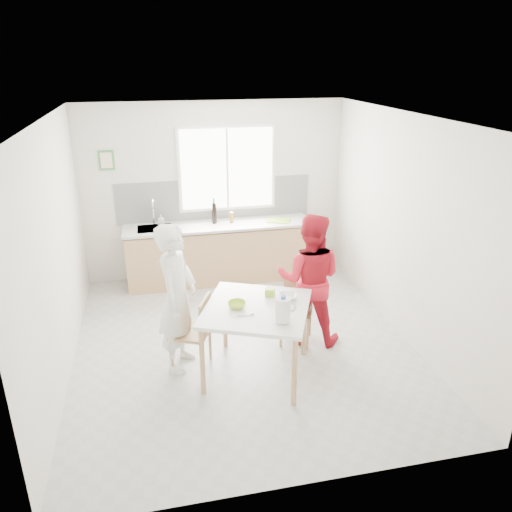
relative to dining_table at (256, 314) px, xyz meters
The scene contains 21 objects.
ground 0.98m from the dining_table, 92.68° to the left, with size 4.50×4.50×0.00m, color #B7B7B2.
room_shell 1.10m from the dining_table, 92.68° to the left, with size 4.50×4.50×4.50m.
window 3.02m from the dining_table, 86.59° to the left, with size 1.50×0.06×1.30m.
backsplash 2.91m from the dining_table, 90.59° to the left, with size 3.00×0.02×0.65m, color white.
picture_frame 3.47m from the dining_table, 118.87° to the left, with size 0.22×0.03×0.28m.
kitchen_counter 2.60m from the dining_table, 90.74° to the left, with size 2.84×0.64×1.37m.
dining_table is the anchor object (origin of this frame).
chair_left 0.73m from the dining_table, 156.89° to the left, with size 0.53×0.53×0.87m.
chair_far 0.93m from the dining_table, 43.57° to the left, with size 0.49×0.49×0.81m.
person_white 0.88m from the dining_table, 156.89° to the left, with size 0.62×0.41×1.69m, color white.
person_red 0.97m from the dining_table, 36.64° to the left, with size 0.79×0.62×1.63m, color red.
bowl_green 0.24m from the dining_table, behind, with size 0.19×0.19×0.06m, color #A8D631.
bowl_white 0.41m from the dining_table, 16.70° to the left, with size 0.20×0.20×0.05m, color white.
milk_jug 0.49m from the dining_table, 63.79° to the right, with size 0.21×0.15×0.27m.
green_box 0.32m from the dining_table, 47.24° to the left, with size 0.10×0.10×0.09m, color #93C02C.
spoon 0.25m from the dining_table, 133.09° to the right, with size 0.01×0.01×0.16m, color #A5A5AA.
cutting_board 2.69m from the dining_table, 70.34° to the left, with size 0.35×0.25×0.01m, color #84B82A.
wine_bottle_a 2.65m from the dining_table, 91.68° to the left, with size 0.07×0.07×0.32m, color black.
wine_bottle_b 2.74m from the dining_table, 91.49° to the left, with size 0.07×0.07×0.30m, color black.
jar_amber 2.64m from the dining_table, 85.96° to the left, with size 0.06×0.06×0.16m, color olive.
soap_bottle 2.83m from the dining_table, 108.07° to the left, with size 0.08×0.08×0.17m, color #999999.
Camera 1 is at (-0.98, -5.21, 3.29)m, focal length 35.00 mm.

